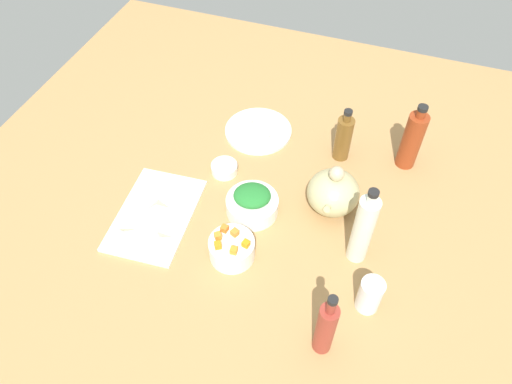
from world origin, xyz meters
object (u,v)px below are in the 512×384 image
Objects in this scene: bottle_3 at (363,229)px; bowl_carrots at (232,249)px; bottle_0 at (343,138)px; cutting_board at (155,215)px; bowl_greens at (253,205)px; plate_tofu at (258,131)px; bottle_2 at (412,140)px; bottle_1 at (326,328)px; drinking_glass_0 at (370,295)px; teapot at (333,192)px; bowl_small_side at (224,168)px.

bowl_carrots is at bearing -70.29° from bottle_3.
bottle_0 is 0.71× the size of bottle_3.
cutting_board is 2.08× the size of bowl_greens.
bottle_2 is (-1.91, 49.47, 9.70)cm from plate_tofu.
drinking_glass_0 is at bearing 149.92° from bottle_1.
plate_tofu is 77.51cm from bottle_1.
bottle_1 reaches higher than teapot.
bowl_small_side is 0.79× the size of drinking_glass_0.
plate_tofu is at bearing -93.66° from bottle_0.
bottle_2 reaches higher than cutting_board.
bottle_1 is at bearing 10.67° from teapot.
bowl_carrots is (49.38, 9.64, 2.63)cm from plate_tofu.
drinking_glass_0 reaches higher than bowl_greens.
bottle_3 reaches higher than drinking_glass_0.
bottle_0 is (-42.19, 45.88, 7.69)cm from cutting_board.
drinking_glass_0 is (28.44, 16.28, -1.35)cm from teapot.
teapot is (23.54, 31.17, 6.04)cm from plate_tofu.
bottle_2 is 0.86× the size of bottle_3.
bottle_3 is (-28.34, 2.58, 2.18)cm from bottle_1.
plate_tofu is at bearing -149.37° from bottle_1.
bottle_0 reaches higher than bowl_carrots.
bottle_3 reaches higher than bottle_2.
cutting_board is 81.22cm from bottle_2.
bottle_0 is at bearing 119.94° from bowl_small_side.
teapot is 43.55cm from bottle_1.
bowl_greens is at bearing -98.73° from bottle_3.
cutting_board is 26.37cm from bowl_small_side.
bottle_1 is (33.27, 29.53, 7.31)cm from bowl_greens.
teapot is at bearing -35.73° from bottle_2.
bottle_3 reaches higher than bowl_greens.
bowl_greens is 33.84cm from bottle_3.
bottle_0 is 1.82× the size of drinking_glass_0.
bottle_1 is 68.89cm from bottle_2.
teapot is at bearing -169.33° from bottle_1.
teapot is at bearing 52.94° from plate_tofu.
bottle_1 is at bearing -30.08° from drinking_glass_0.
plate_tofu is 21.38cm from bowl_small_side.
bowl_carrots reaches higher than plate_tofu.
plate_tofu is 2.74× the size of bowl_small_side.
bottle_2 is (-22.87, 53.54, 8.74)cm from bowl_small_side.
cutting_board is 60.94cm from bottle_1.
bottle_1 is 1.02× the size of bottle_2.
bottle_0 is at bearing -160.60° from bottle_3.
bottle_3 reaches higher than bowl_small_side.
bottle_0 is (-31.08, 19.43, 5.56)cm from bowl_greens.
bowl_carrots reaches higher than bowl_greens.
teapot reaches higher than bowl_greens.
bottle_2 is (-3.76, 20.37, 2.11)cm from bottle_0.
cutting_board is 1.34× the size of bottle_1.
bottle_3 reaches higher than plate_tofu.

